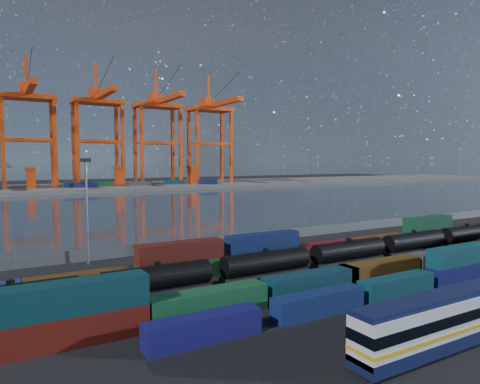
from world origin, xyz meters
TOP-DOWN VIEW (x-y plane):
  - ground at (0.00, 0.00)m, footprint 700.00×700.00m
  - harbor_water at (0.00, 105.00)m, footprint 700.00×700.00m
  - far_quay at (0.00, 210.00)m, footprint 700.00×70.00m
  - distant_mountains at (63.02, 1600.00)m, footprint 2470.00×1100.00m
  - container_row_south at (-13.61, -9.24)m, footprint 139.56×2.25m
  - container_row_mid at (-16.64, -3.96)m, footprint 129.64×2.65m
  - container_row_north at (1.21, 10.46)m, footprint 142.02×2.45m
  - tanker_string at (5.06, 5.08)m, footprint 137.59×2.92m
  - waterfront_fence at (-0.00, 28.00)m, footprint 160.12×0.12m
  - yard_light_mast at (-30.00, 26.00)m, footprint 1.60×0.40m
  - gantry_cranes at (-7.50, 203.13)m, footprint 202.18×52.19m
  - quay_containers at (-11.00, 195.46)m, footprint 172.58×10.99m
  - straddle_carriers at (-2.50, 200.00)m, footprint 140.00×7.00m

SIDE VIEW (x-z plane):
  - ground at x=0.00m, z-range 0.00..0.00m
  - harbor_water at x=0.00m, z-range 0.01..0.01m
  - far_quay at x=0.00m, z-range 0.00..2.00m
  - waterfront_fence at x=0.00m, z-range -0.10..2.10m
  - container_row_south at x=-13.61m, z-range -0.51..4.28m
  - container_row_north at x=1.21m, z-range -0.70..4.52m
  - container_row_mid at x=-16.64m, z-range -0.76..4.89m
  - tanker_string at x=5.06m, z-range 0.01..4.18m
  - quay_containers at x=-11.00m, z-range 2.00..4.60m
  - straddle_carriers at x=-2.50m, z-range 2.27..13.37m
  - yard_light_mast at x=-30.00m, z-range 1.00..17.60m
  - gantry_cranes at x=-7.50m, z-range 7.98..78.65m
  - distant_mountains at x=63.02m, z-range -39.71..480.29m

